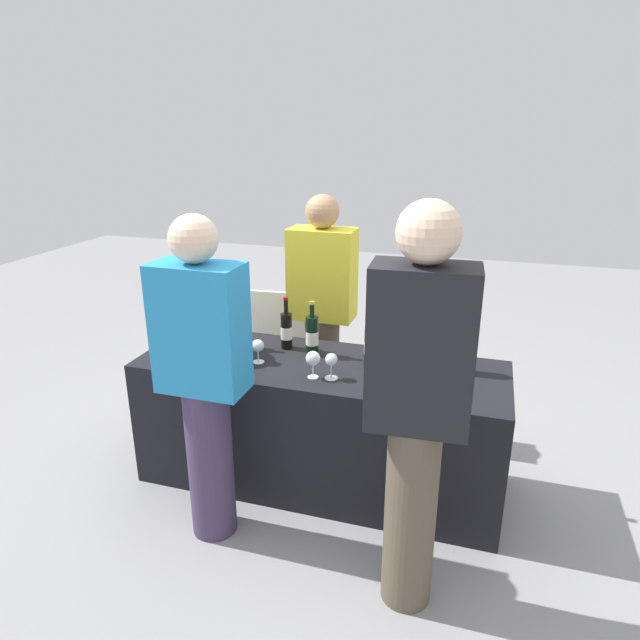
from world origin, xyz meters
name	(u,v)px	position (x,y,z in m)	size (l,w,h in m)	color
ground_plane	(320,477)	(0.00, 0.00, 0.00)	(12.00, 12.00, 0.00)	gray
tasting_table	(320,423)	(0.00, 0.00, 0.36)	(1.99, 0.67, 0.72)	black
wine_bottle_0	(215,322)	(-0.69, 0.14, 0.84)	(0.08, 0.08, 0.32)	black
wine_bottle_1	(235,328)	(-0.53, 0.08, 0.84)	(0.08, 0.08, 0.32)	black
wine_bottle_2	(286,330)	(-0.25, 0.16, 0.83)	(0.06, 0.06, 0.31)	black
wine_bottle_3	(312,335)	(-0.08, 0.11, 0.84)	(0.07, 0.07, 0.31)	black
wine_bottle_4	(371,345)	(0.26, 0.08, 0.83)	(0.07, 0.07, 0.31)	black
wine_bottle_5	(462,350)	(0.73, 0.11, 0.85)	(0.08, 0.08, 0.33)	black
wine_glass_0	(232,343)	(-0.48, -0.07, 0.81)	(0.07, 0.07, 0.13)	silver
wine_glass_1	(258,347)	(-0.33, -0.08, 0.82)	(0.07, 0.07, 0.13)	silver
wine_glass_2	(313,359)	(0.02, -0.18, 0.83)	(0.07, 0.07, 0.14)	silver
wine_glass_3	(331,361)	(0.11, -0.16, 0.82)	(0.07, 0.07, 0.14)	silver
ice_bucket	(221,338)	(-0.55, -0.07, 0.83)	(0.24, 0.24, 0.22)	silver
server_pouring	(322,308)	(-0.17, 0.62, 0.83)	(0.41, 0.23, 1.55)	brown
guest_0	(204,374)	(-0.39, -0.56, 0.86)	(0.40, 0.22, 1.59)	#3F3351
guest_1	(417,404)	(0.61, -0.71, 0.94)	(0.40, 0.24, 1.71)	brown
menu_board	(274,345)	(-0.63, 0.91, 0.41)	(0.54, 0.03, 0.82)	white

